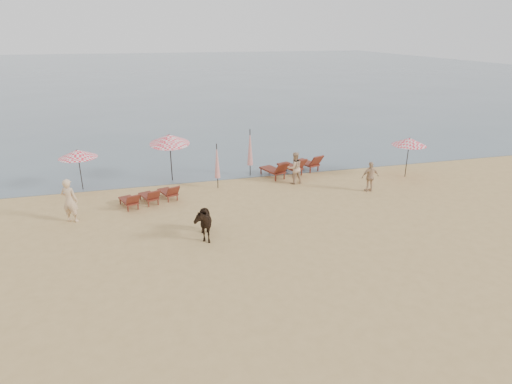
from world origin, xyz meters
TOP-DOWN VIEW (x-y plane):
  - ground at (0.00, 0.00)m, footprint 120.00×120.00m
  - sea at (0.00, 80.00)m, footprint 160.00×140.00m
  - lounger_cluster_left at (-4.38, 7.59)m, footprint 2.82×2.21m
  - lounger_cluster_right at (3.45, 10.03)m, footprint 3.57×2.78m
  - umbrella_open_left_a at (-7.63, 10.36)m, footprint 1.84×1.84m
  - umbrella_open_left_b at (-3.15, 10.59)m, footprint 2.07×2.11m
  - umbrella_open_right at (9.29, 8.03)m, footprint 1.79×1.79m
  - umbrella_closed_left at (1.08, 10.34)m, footprint 0.32×0.32m
  - umbrella_closed_right at (-0.99, 8.85)m, footprint 0.28×0.28m
  - cow at (-2.55, 3.53)m, footprint 0.77×1.66m
  - beachgoer_left at (-7.62, 6.42)m, footprint 0.81×0.69m
  - beachgoer_right_a at (3.02, 8.55)m, footprint 0.89×0.73m
  - beachgoer_right_b at (6.24, 6.48)m, footprint 0.90×0.40m

SIDE VIEW (x-z plane):
  - ground at x=0.00m, z-range 0.00..0.00m
  - sea at x=0.00m, z-range -0.03..0.03m
  - lounger_cluster_left at x=-4.38m, z-range 0.11..0.65m
  - lounger_cluster_right at x=3.45m, z-range 0.13..0.82m
  - cow at x=-2.55m, z-range 0.00..1.40m
  - beachgoer_right_b at x=6.24m, z-range 0.00..1.52m
  - beachgoer_right_a at x=3.02m, z-range 0.00..1.68m
  - beachgoer_left at x=-7.62m, z-range 0.00..1.89m
  - umbrella_closed_right at x=-0.99m, z-range 0.27..2.60m
  - umbrella_closed_left at x=1.08m, z-range 0.30..2.92m
  - umbrella_open_left_a at x=-7.63m, z-range 0.83..2.93m
  - umbrella_open_right at x=9.29m, z-range 0.88..3.06m
  - umbrella_open_left_b at x=-3.15m, z-range 0.96..3.60m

